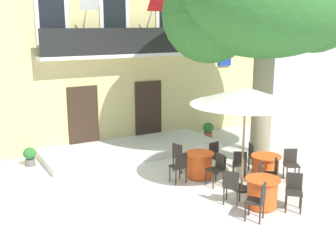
% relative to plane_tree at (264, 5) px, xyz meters
% --- Properties ---
extents(ground_plane, '(120.00, 120.00, 0.00)m').
position_rel_plane_tree_xyz_m(ground_plane, '(-2.83, -0.65, -4.98)').
color(ground_plane, silver).
extents(building_facade, '(13.00, 5.09, 7.50)m').
position_rel_plane_tree_xyz_m(building_facade, '(-3.02, 6.33, -1.23)').
color(building_facade, '#DBC67F').
rests_on(building_facade, ground).
extents(entrance_step_platform, '(6.14, 2.43, 0.25)m').
position_rel_plane_tree_xyz_m(entrance_step_platform, '(-3.02, 3.13, -4.86)').
color(entrance_step_platform, silver).
rests_on(entrance_step_platform, ground).
extents(plane_tree, '(5.85, 5.14, 6.83)m').
position_rel_plane_tree_xyz_m(plane_tree, '(0.00, 0.00, 0.00)').
color(plane_tree, gray).
rests_on(plane_tree, ground).
extents(cafe_table_near_tree, '(0.86, 0.86, 0.76)m').
position_rel_plane_tree_xyz_m(cafe_table_near_tree, '(-2.11, -2.65, -4.59)').
color(cafe_table_near_tree, '#EA561E').
rests_on(cafe_table_near_tree, ground).
extents(cafe_chair_near_tree_0, '(0.57, 0.57, 0.91)m').
position_rel_plane_tree_xyz_m(cafe_chair_near_tree_0, '(-1.51, -3.11, -4.45)').
color(cafe_chair_near_tree_0, '#2D2823').
rests_on(cafe_chair_near_tree_0, ground).
extents(cafe_chair_near_tree_1, '(0.56, 0.56, 0.91)m').
position_rel_plane_tree_xyz_m(cafe_chair_near_tree_1, '(-1.58, -2.11, -4.45)').
color(cafe_chair_near_tree_1, '#2D2823').
rests_on(cafe_chair_near_tree_1, ground).
extents(cafe_chair_near_tree_2, '(0.56, 0.56, 0.91)m').
position_rel_plane_tree_xyz_m(cafe_chair_near_tree_2, '(-2.66, -2.13, -4.45)').
color(cafe_chair_near_tree_2, '#2D2823').
rests_on(cafe_chair_near_tree_2, ground).
extents(cafe_chair_near_tree_3, '(0.56, 0.56, 0.91)m').
position_rel_plane_tree_xyz_m(cafe_chair_near_tree_3, '(-2.67, -3.15, -4.45)').
color(cafe_chair_near_tree_3, '#2D2823').
rests_on(cafe_chair_near_tree_3, ground).
extents(cafe_table_middle, '(0.86, 0.86, 0.76)m').
position_rel_plane_tree_xyz_m(cafe_table_middle, '(-2.29, -0.14, -4.59)').
color(cafe_table_middle, '#EA561E').
rests_on(cafe_table_middle, ground).
extents(cafe_chair_middle_0, '(0.41, 0.41, 0.91)m').
position_rel_plane_tree_xyz_m(cafe_chair_middle_0, '(-2.20, -0.89, -4.45)').
color(cafe_chair_middle_0, '#2D2823').
rests_on(cafe_chair_middle_0, ground).
extents(cafe_chair_middle_1, '(0.46, 0.46, 0.91)m').
position_rel_plane_tree_xyz_m(cafe_chair_middle_1, '(-1.56, 0.05, -4.45)').
color(cafe_chair_middle_1, '#2D2823').
rests_on(cafe_chair_middle_1, ground).
extents(cafe_chair_middle_2, '(0.49, 0.49, 0.91)m').
position_rel_plane_tree_xyz_m(cafe_chair_middle_2, '(-2.56, 0.57, -4.45)').
color(cafe_chair_middle_2, '#2D2823').
rests_on(cafe_chair_middle_2, ground).
extents(cafe_chair_middle_3, '(0.41, 0.41, 0.91)m').
position_rel_plane_tree_xyz_m(cafe_chair_middle_3, '(-3.04, -0.23, -4.45)').
color(cafe_chair_middle_3, '#2D2823').
rests_on(cafe_chair_middle_3, ground).
extents(cafe_table_front, '(0.86, 0.86, 0.76)m').
position_rel_plane_tree_xyz_m(cafe_table_front, '(-0.77, -1.30, -4.59)').
color(cafe_table_front, '#EA561E').
rests_on(cafe_table_front, ground).
extents(cafe_chair_front_0, '(0.51, 0.51, 0.91)m').
position_rel_plane_tree_xyz_m(cafe_chair_front_0, '(-0.58, -0.57, -4.45)').
color(cafe_chair_front_0, '#2D2823').
rests_on(cafe_chair_front_0, ground).
extents(cafe_chair_front_1, '(0.56, 0.56, 0.91)m').
position_rel_plane_tree_xyz_m(cafe_chair_front_1, '(-1.42, -0.92, -4.45)').
color(cafe_chair_front_1, '#2D2823').
rests_on(cafe_chair_front_1, ground).
extents(cafe_chair_front_2, '(0.56, 0.56, 0.91)m').
position_rel_plane_tree_xyz_m(cafe_chair_front_2, '(-1.14, -1.95, -4.45)').
color(cafe_chair_front_2, '#2D2823').
rests_on(cafe_chair_front_2, ground).
extents(cafe_chair_front_3, '(0.54, 0.54, 0.91)m').
position_rel_plane_tree_xyz_m(cafe_chair_front_3, '(-0.08, -1.59, -4.45)').
color(cafe_chair_front_3, '#2D2823').
rests_on(cafe_chair_front_3, ground).
extents(cafe_umbrella, '(2.90, 2.90, 2.85)m').
position_rel_plane_tree_xyz_m(cafe_umbrella, '(-1.83, -1.53, -2.37)').
color(cafe_umbrella, '#997A56').
rests_on(cafe_umbrella, ground).
extents(ground_planter_left, '(0.40, 0.40, 0.60)m').
position_rel_plane_tree_xyz_m(ground_planter_left, '(-6.44, 3.41, -4.65)').
color(ground_planter_left, slate).
rests_on(ground_planter_left, ground).
extents(ground_planter_right, '(0.43, 0.43, 0.65)m').
position_rel_plane_tree_xyz_m(ground_planter_right, '(0.40, 3.29, -4.62)').
color(ground_planter_right, '#995638').
rests_on(ground_planter_right, ground).
extents(pedestrian_near_entrance, '(0.53, 0.39, 1.68)m').
position_rel_plane_tree_xyz_m(pedestrian_near_entrance, '(0.90, 0.96, -4.04)').
color(pedestrian_near_entrance, gold).
rests_on(pedestrian_near_entrance, ground).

